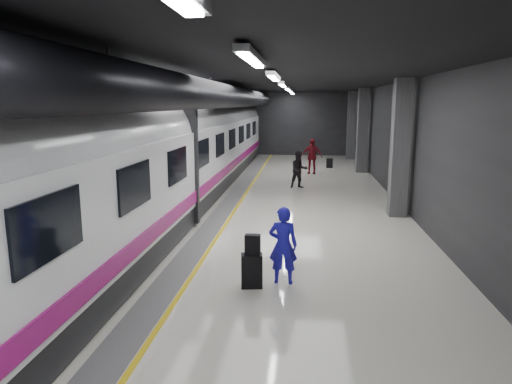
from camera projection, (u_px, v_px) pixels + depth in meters
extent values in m
plane|color=silver|center=(255.00, 227.00, 13.83)|extent=(40.00, 40.00, 0.00)
cube|color=black|center=(255.00, 75.00, 12.97)|extent=(10.00, 40.00, 0.02)
cube|color=#28282B|center=(285.00, 124.00, 32.92)|extent=(10.00, 0.02, 4.50)
cube|color=#28282B|center=(93.00, 152.00, 13.91)|extent=(0.02, 40.00, 4.50)
cube|color=#28282B|center=(431.00, 156.00, 12.89)|extent=(0.02, 40.00, 4.50)
cube|color=slate|center=(211.00, 226.00, 13.97)|extent=(0.65, 39.80, 0.01)
cube|color=yellow|center=(224.00, 226.00, 13.93)|extent=(0.10, 39.80, 0.01)
cylinder|color=black|center=(211.00, 95.00, 13.21)|extent=(0.80, 38.00, 0.80)
cube|color=silver|center=(252.00, 57.00, 7.07)|extent=(0.22, 2.60, 0.10)
cube|color=silver|center=(274.00, 76.00, 11.95)|extent=(0.22, 2.60, 0.10)
cube|color=silver|center=(283.00, 84.00, 16.83)|extent=(0.22, 2.60, 0.10)
cube|color=silver|center=(288.00, 88.00, 21.71)|extent=(0.22, 2.60, 0.10)
cube|color=silver|center=(291.00, 91.00, 26.59)|extent=(0.22, 2.60, 0.10)
cube|color=silver|center=(293.00, 93.00, 30.50)|extent=(0.22, 2.60, 0.10)
cube|color=#515154|center=(400.00, 149.00, 14.88)|extent=(0.55, 0.55, 4.50)
cube|color=#515154|center=(362.00, 131.00, 24.65)|extent=(0.55, 0.55, 4.50)
cube|color=#515154|center=(351.00, 125.00, 30.50)|extent=(0.55, 0.55, 4.50)
cube|color=black|center=(151.00, 214.00, 14.10)|extent=(2.80, 38.00, 0.60)
cube|color=white|center=(149.00, 169.00, 13.83)|extent=(2.90, 38.00, 2.20)
cylinder|color=white|center=(147.00, 137.00, 13.65)|extent=(2.80, 38.00, 2.80)
cube|color=#930D67|center=(197.00, 196.00, 13.83)|extent=(0.04, 38.00, 0.35)
cube|color=black|center=(148.00, 161.00, 13.78)|extent=(3.05, 0.25, 3.80)
cube|color=black|center=(49.00, 227.00, 5.79)|extent=(0.05, 1.60, 0.85)
cube|color=black|center=(135.00, 186.00, 8.72)|extent=(0.05, 1.60, 0.85)
cube|color=black|center=(178.00, 165.00, 11.65)|extent=(0.05, 1.60, 0.85)
cube|color=black|center=(203.00, 153.00, 14.58)|extent=(0.05, 1.60, 0.85)
cube|color=black|center=(220.00, 144.00, 17.51)|extent=(0.05, 1.60, 0.85)
cube|color=black|center=(232.00, 139.00, 20.43)|extent=(0.05, 1.60, 0.85)
cube|color=black|center=(241.00, 134.00, 23.36)|extent=(0.05, 1.60, 0.85)
cube|color=black|center=(248.00, 131.00, 26.29)|extent=(0.05, 1.60, 0.85)
cube|color=black|center=(254.00, 128.00, 29.22)|extent=(0.05, 1.60, 0.85)
imported|color=#231BD1|center=(283.00, 245.00, 9.42)|extent=(0.61, 0.41, 1.64)
cube|color=black|center=(252.00, 271.00, 9.28)|extent=(0.46, 0.33, 0.70)
cube|color=black|center=(253.00, 245.00, 9.17)|extent=(0.31, 0.18, 0.41)
imported|color=black|center=(299.00, 170.00, 20.11)|extent=(0.95, 0.84, 1.64)
imported|color=maroon|center=(312.00, 156.00, 24.28)|extent=(1.14, 0.57, 1.87)
cube|color=black|center=(329.00, 163.00, 26.61)|extent=(0.38, 0.26, 0.55)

